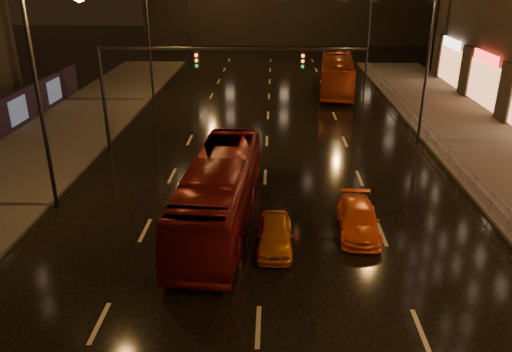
# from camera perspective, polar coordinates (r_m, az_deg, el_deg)

# --- Properties ---
(ground) EXTENTS (140.00, 140.00, 0.00)m
(ground) POSITION_cam_1_polar(r_m,az_deg,el_deg) (30.29, 1.19, 2.83)
(ground) COLOR black
(ground) RESTS_ON ground
(sidewalk_left) EXTENTS (7.00, 70.00, 0.15)m
(sidewalk_left) POSITION_cam_1_polar(r_m,az_deg,el_deg) (29.12, -26.59, -0.37)
(sidewalk_left) COLOR #38332D
(sidewalk_left) RESTS_ON ground
(traffic_signal) EXTENTS (15.31, 0.32, 6.20)m
(traffic_signal) POSITION_cam_1_polar(r_m,az_deg,el_deg) (29.52, -8.81, 11.59)
(traffic_signal) COLOR black
(traffic_signal) RESTS_ON ground
(railing_right) EXTENTS (0.05, 56.00, 1.00)m
(railing_right) POSITION_cam_1_polar(r_m,az_deg,el_deg) (29.77, 21.20, 2.72)
(railing_right) COLOR #99999E
(railing_right) RESTS_ON sidewalk_right
(bus_red) EXTENTS (3.17, 10.80, 2.97)m
(bus_red) POSITION_cam_1_polar(r_m,az_deg,el_deg) (21.23, -4.22, -1.90)
(bus_red) COLOR #620E0E
(bus_red) RESTS_ON ground
(bus_curb) EXTENTS (3.77, 11.54, 3.16)m
(bus_curb) POSITION_cam_1_polar(r_m,az_deg,el_deg) (45.82, 9.22, 11.47)
(bus_curb) COLOR #92300E
(bus_curb) RESTS_ON ground
(taxi_near) EXTENTS (1.41, 3.44, 1.17)m
(taxi_near) POSITION_cam_1_polar(r_m,az_deg,el_deg) (19.80, 2.15, -6.73)
(taxi_near) COLOR orange
(taxi_near) RESTS_ON ground
(taxi_far) EXTENTS (1.83, 4.07, 1.16)m
(taxi_far) POSITION_cam_1_polar(r_m,az_deg,el_deg) (21.37, 11.61, -4.87)
(taxi_far) COLOR #F05A16
(taxi_far) RESTS_ON ground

